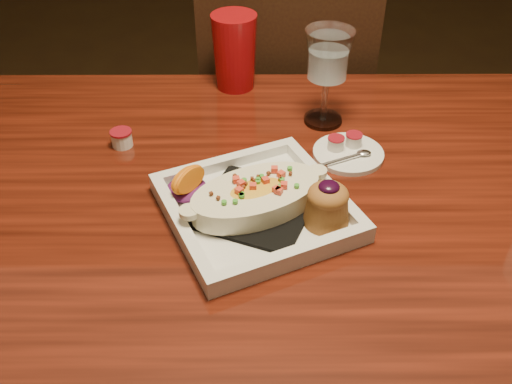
{
  "coord_description": "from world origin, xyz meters",
  "views": [
    {
      "loc": [
        -0.08,
        -0.67,
        1.32
      ],
      "look_at": [
        -0.07,
        0.02,
        0.77
      ],
      "focal_mm": 40.0,
      "sensor_mm": 36.0,
      "label": 1
    }
  ],
  "objects_px": {
    "chair_far": "(282,126)",
    "saucer": "(347,152)",
    "table": "(300,254)",
    "red_tumbler": "(235,52)",
    "plate": "(263,202)",
    "goblet": "(328,60)"
  },
  "relations": [
    {
      "from": "chair_far",
      "to": "goblet",
      "type": "height_order",
      "value": "goblet"
    },
    {
      "from": "plate",
      "to": "goblet",
      "type": "height_order",
      "value": "goblet"
    },
    {
      "from": "chair_far",
      "to": "saucer",
      "type": "relative_size",
      "value": 7.56
    },
    {
      "from": "chair_far",
      "to": "red_tumbler",
      "type": "relative_size",
      "value": 6.1
    },
    {
      "from": "chair_far",
      "to": "goblet",
      "type": "relative_size",
      "value": 5.14
    },
    {
      "from": "chair_far",
      "to": "red_tumbler",
      "type": "distance_m",
      "value": 0.41
    },
    {
      "from": "goblet",
      "to": "plate",
      "type": "bearing_deg",
      "value": -113.58
    },
    {
      "from": "table",
      "to": "goblet",
      "type": "relative_size",
      "value": 8.28
    },
    {
      "from": "chair_far",
      "to": "goblet",
      "type": "xyz_separation_m",
      "value": [
        0.06,
        -0.37,
        0.37
      ]
    },
    {
      "from": "table",
      "to": "red_tumbler",
      "type": "xyz_separation_m",
      "value": [
        -0.11,
        0.4,
        0.17
      ]
    },
    {
      "from": "goblet",
      "to": "saucer",
      "type": "relative_size",
      "value": 1.47
    },
    {
      "from": "chair_far",
      "to": "plate",
      "type": "xyz_separation_m",
      "value": [
        -0.06,
        -0.64,
        0.27
      ]
    },
    {
      "from": "table",
      "to": "chair_far",
      "type": "bearing_deg",
      "value": 90.0
    },
    {
      "from": "chair_far",
      "to": "plate",
      "type": "height_order",
      "value": "chair_far"
    },
    {
      "from": "table",
      "to": "saucer",
      "type": "relative_size",
      "value": 12.2
    },
    {
      "from": "goblet",
      "to": "saucer",
      "type": "xyz_separation_m",
      "value": [
        0.03,
        -0.11,
        -0.12
      ]
    },
    {
      "from": "plate",
      "to": "saucer",
      "type": "xyz_separation_m",
      "value": [
        0.15,
        0.16,
        -0.02
      ]
    },
    {
      "from": "chair_far",
      "to": "plate",
      "type": "relative_size",
      "value": 2.73
    },
    {
      "from": "table",
      "to": "red_tumbler",
      "type": "height_order",
      "value": "red_tumbler"
    },
    {
      "from": "goblet",
      "to": "red_tumbler",
      "type": "distance_m",
      "value": 0.23
    },
    {
      "from": "plate",
      "to": "saucer",
      "type": "distance_m",
      "value": 0.22
    },
    {
      "from": "table",
      "to": "plate",
      "type": "height_order",
      "value": "plate"
    }
  ]
}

